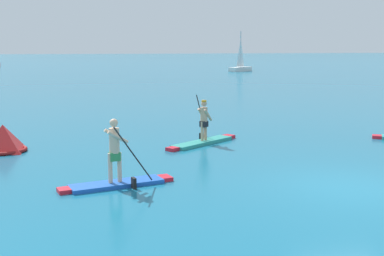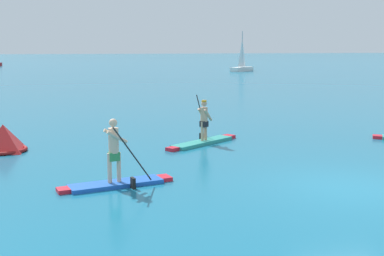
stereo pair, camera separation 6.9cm
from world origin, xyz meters
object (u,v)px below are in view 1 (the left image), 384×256
paddleboarder_mid_center (203,136)px  race_marker_buoy (3,140)px  paddleboarder_near_left (117,172)px  sailboat_right_horizon (240,66)px

paddleboarder_mid_center → race_marker_buoy: size_ratio=1.71×
paddleboarder_mid_center → race_marker_buoy: 6.96m
paddleboarder_mid_center → race_marker_buoy: paddleboarder_mid_center is taller
paddleboarder_near_left → race_marker_buoy: size_ratio=1.66×
paddleboarder_near_left → sailboat_right_horizon: 60.03m
race_marker_buoy → sailboat_right_horizon: sailboat_right_horizon is taller
paddleboarder_near_left → paddleboarder_mid_center: (3.55, 4.96, -0.08)m
paddleboarder_mid_center → race_marker_buoy: bearing=142.4°
paddleboarder_near_left → race_marker_buoy: paddleboarder_near_left is taller
paddleboarder_near_left → race_marker_buoy: 6.19m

